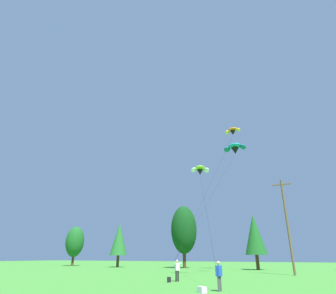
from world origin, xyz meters
TOP-DOWN VIEW (x-y plane):
  - treeline_tree_a at (-41.19, 52.63)m, footprint 4.09×4.09m
  - treeline_tree_b at (-26.96, 50.17)m, footprint 3.42×3.42m
  - treeline_tree_c at (-13.42, 51.89)m, footprint 4.78×4.78m
  - treeline_tree_d at (-0.29, 50.60)m, footprint 3.47×3.47m
  - utility_pole at (5.87, 38.30)m, footprint 2.20×0.26m
  - kite_flyer_near at (-2.35, 25.17)m, footprint 0.74×0.76m
  - kite_flyer_mid at (2.99, 19.82)m, footprint 0.34×0.60m
  - parafoil_kite_high_orange at (0.72, 37.12)m, footprint 4.55×12.22m
  - parafoil_kite_mid_lime_white at (-2.88, 33.31)m, footprint 6.87×14.37m
  - parafoil_kite_far_teal at (-1.44, 47.28)m, footprint 4.12×22.66m
  - backpack at (-2.59, 24.11)m, footprint 0.39×0.35m
  - picnic_cooler at (2.27, 18.66)m, footprint 0.63×0.59m

SIDE VIEW (x-z plane):
  - picnic_cooler at x=2.27m, z-range 0.00..0.34m
  - backpack at x=-2.59m, z-range 0.00..0.40m
  - kite_flyer_mid at x=2.99m, z-range 0.14..1.83m
  - kite_flyer_near at x=-2.35m, z-range 0.15..1.84m
  - treeline_tree_a at x=-41.19m, z-range 0.89..9.36m
  - treeline_tree_b at x=-26.96m, z-range 1.04..9.31m
  - treeline_tree_d at x=-0.29m, z-range 1.07..9.55m
  - utility_pole at x=5.87m, z-range 0.27..11.10m
  - treeline_tree_c at x=-13.42m, z-range 1.16..12.19m
  - parafoil_kite_mid_lime_white at x=-2.88m, z-range 6.27..17.64m
  - parafoil_kite_high_orange at x=0.72m, z-range 9.52..26.55m
  - parafoil_kite_far_teal at x=-1.44m, z-range 10.02..28.76m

